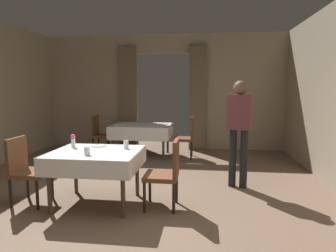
% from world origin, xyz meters
% --- Properties ---
extents(ground, '(10.08, 10.08, 0.00)m').
position_xyz_m(ground, '(0.00, 0.00, 0.00)').
color(ground, '#7A604C').
extents(wall_back, '(6.40, 0.27, 3.00)m').
position_xyz_m(wall_back, '(0.00, 4.18, 1.52)').
color(wall_back, tan).
rests_on(wall_back, ground).
extents(dining_table_mid, '(1.20, 1.00, 0.75)m').
position_xyz_m(dining_table_mid, '(-0.37, 0.21, 0.66)').
color(dining_table_mid, '#4C3D2D').
rests_on(dining_table_mid, ground).
extents(dining_table_far, '(1.38, 1.02, 0.75)m').
position_xyz_m(dining_table_far, '(-0.37, 3.14, 0.65)').
color(dining_table_far, '#4C3D2D').
rests_on(dining_table_far, ground).
extents(chair_mid_left, '(0.44, 0.44, 0.93)m').
position_xyz_m(chair_mid_left, '(-1.35, 0.11, 0.52)').
color(chair_mid_left, black).
rests_on(chair_mid_left, ground).
extents(chair_mid_right, '(0.44, 0.44, 0.93)m').
position_xyz_m(chair_mid_right, '(0.62, 0.20, 0.52)').
color(chair_mid_right, black).
rests_on(chair_mid_right, ground).
extents(chair_far_left, '(0.44, 0.44, 0.93)m').
position_xyz_m(chair_far_left, '(-1.45, 3.26, 0.52)').
color(chair_far_left, black).
rests_on(chair_far_left, ground).
extents(chair_far_right, '(0.44, 0.44, 0.93)m').
position_xyz_m(chair_far_right, '(0.71, 3.10, 0.52)').
color(chair_far_right, black).
rests_on(chair_far_right, ground).
extents(flower_vase_mid, '(0.07, 0.07, 0.19)m').
position_xyz_m(flower_vase_mid, '(-0.78, 0.41, 0.85)').
color(flower_vase_mid, silver).
rests_on(flower_vase_mid, dining_table_mid).
extents(glass_mid_b, '(0.07, 0.07, 0.12)m').
position_xyz_m(glass_mid_b, '(-0.00, 0.42, 0.81)').
color(glass_mid_b, silver).
rests_on(glass_mid_b, dining_table_mid).
extents(plate_mid_c, '(0.23, 0.23, 0.01)m').
position_xyz_m(plate_mid_c, '(-0.45, 0.54, 0.76)').
color(plate_mid_c, white).
rests_on(plate_mid_c, dining_table_mid).
extents(glass_mid_d, '(0.08, 0.08, 0.10)m').
position_xyz_m(glass_mid_d, '(-0.39, -0.04, 0.80)').
color(glass_mid_d, silver).
rests_on(glass_mid_d, dining_table_mid).
extents(plate_far_a, '(0.21, 0.21, 0.01)m').
position_xyz_m(plate_far_a, '(0.14, 3.31, 0.76)').
color(plate_far_a, white).
rests_on(plate_far_a, dining_table_far).
extents(plate_far_b, '(0.19, 0.19, 0.01)m').
position_xyz_m(plate_far_b, '(-0.89, 3.17, 0.76)').
color(plate_far_b, white).
rests_on(plate_far_b, dining_table_far).
extents(person_waiter_by_doorway, '(0.41, 0.32, 1.72)m').
position_xyz_m(person_waiter_by_doorway, '(1.65, 1.17, 1.02)').
color(person_waiter_by_doorway, black).
rests_on(person_waiter_by_doorway, ground).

